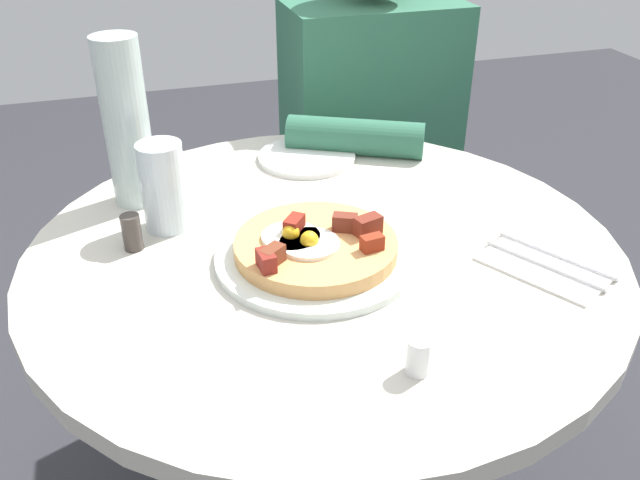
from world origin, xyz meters
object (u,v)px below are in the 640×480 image
pizza_plate (316,256)px  breakfast_pizza (315,245)px  water_bottle (126,123)px  pepper_shaker (132,232)px  fork (557,254)px  knife (545,264)px  salt_shaker (419,356)px  water_glass (164,187)px  dining_table (324,332)px  bread_plate (307,157)px  person_seated (367,183)px

pizza_plate → breakfast_pizza: (-0.00, -0.00, 0.02)m
water_bottle → pepper_shaker: size_ratio=4.93×
pepper_shaker → fork: bearing=-19.5°
knife → water_bottle: water_bottle is taller
fork → pepper_shaker: pepper_shaker is taller
knife → salt_shaker: bearing=89.9°
fork → salt_shaker: 0.33m
fork → salt_shaker: size_ratio=3.95×
breakfast_pizza → fork: (0.33, -0.10, -0.02)m
pizza_plate → pepper_shaker: pepper_shaker is taller
water_glass → pepper_shaker: size_ratio=2.51×
dining_table → water_glass: bearing=150.8°
dining_table → fork: size_ratio=4.88×
knife → breakfast_pizza: bearing=40.5°
pizza_plate → pepper_shaker: bearing=156.1°
bread_plate → water_glass: (-0.28, -0.18, 0.06)m
water_bottle → dining_table: bearing=-41.6°
pizza_plate → dining_table: bearing=58.1°
bread_plate → fork: (0.25, -0.44, 0.00)m
breakfast_pizza → knife: (0.30, -0.11, -0.02)m
fork → knife: (-0.03, -0.02, 0.00)m
breakfast_pizza → bread_plate: size_ratio=1.27×
fork → pepper_shaker: (-0.58, 0.21, 0.02)m
breakfast_pizza → water_glass: size_ratio=1.68×
pizza_plate → water_glass: water_glass is taller
breakfast_pizza → salt_shaker: breakfast_pizza is taller
dining_table → pepper_shaker: (-0.27, 0.07, 0.19)m
pizza_plate → fork: size_ratio=1.60×
fork → bread_plate: bearing=0.3°
person_seated → pizza_plate: 0.70m
dining_table → breakfast_pizza: breakfast_pizza is taller
pizza_plate → water_glass: (-0.19, 0.16, 0.06)m
dining_table → fork: bearing=-23.7°
person_seated → knife: (-0.01, -0.71, 0.21)m
water_glass → salt_shaker: size_ratio=3.03×
water_bottle → salt_shaker: (0.27, -0.52, -0.11)m
dining_table → bread_plate: size_ratio=4.82×
person_seated → pepper_shaker: size_ratio=20.62×
person_seated → salt_shaker: 0.92m
knife → salt_shaker: salt_shaker is taller
fork → pepper_shaker: bearing=41.4°
dining_table → pizza_plate: size_ratio=3.05×
breakfast_pizza → water_glass: (-0.19, 0.16, 0.04)m
pizza_plate → bread_plate: bearing=75.9°
breakfast_pizza → pizza_plate: bearing=33.3°
bread_plate → pepper_shaker: pepper_shaker is taller
water_glass → pepper_shaker: (-0.06, -0.05, -0.04)m
bread_plate → knife: (0.22, -0.46, 0.00)m
pizza_plate → water_bottle: (-0.23, 0.27, 0.13)m
water_bottle → pizza_plate: bearing=-49.1°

